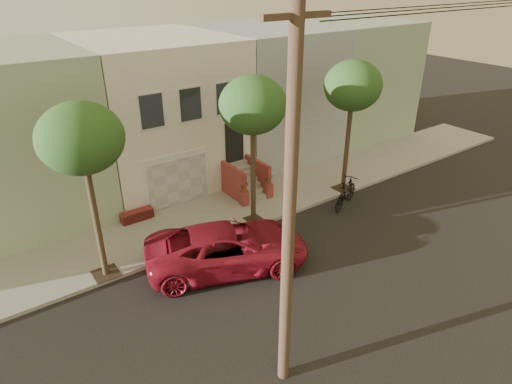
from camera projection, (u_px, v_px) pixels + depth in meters
ground at (293, 277)px, 16.02m from camera, size 90.00×90.00×0.00m
sidewalk at (217, 215)px, 19.88m from camera, size 40.00×3.70×0.15m
house_row at (155, 108)px, 22.52m from camera, size 33.10×11.70×7.00m
tree_left at (81, 140)px, 13.64m from camera, size 2.70×2.57×6.30m
tree_mid at (253, 106)px, 17.01m from camera, size 2.70×2.57×6.30m
tree_right at (353, 87)px, 19.87m from camera, size 2.70×2.57×6.30m
pickup_truck at (228, 247)px, 16.22m from camera, size 6.56×4.70×1.66m
motorcycle at (346, 193)px, 20.51m from camera, size 2.40×1.49×1.40m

